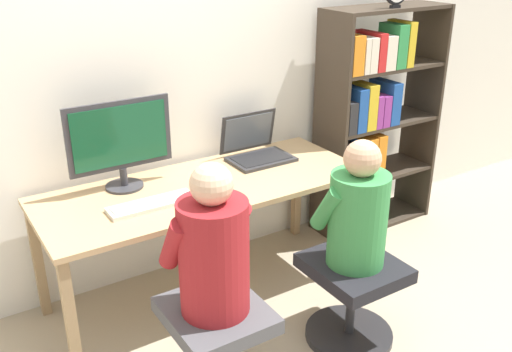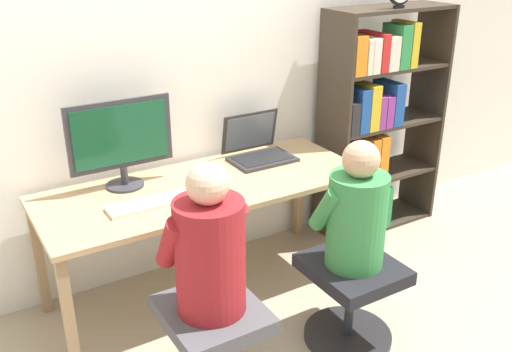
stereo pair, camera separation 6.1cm
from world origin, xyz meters
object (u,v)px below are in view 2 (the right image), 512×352
(person_at_monitor, at_px, (209,248))
(bookshelf, at_px, (371,129))
(desktop_monitor, at_px, (121,141))
(person_at_laptop, at_px, (356,212))
(office_chair_right, at_px, (351,294))
(keyboard, at_px, (151,203))
(office_chair_left, at_px, (213,341))
(laptop, at_px, (258,150))

(person_at_monitor, xyz_separation_m, bookshelf, (1.68, 0.87, -0.01))
(desktop_monitor, distance_m, person_at_laptop, 1.28)
(office_chair_right, relative_size, person_at_monitor, 0.67)
(keyboard, height_order, bookshelf, bookshelf)
(desktop_monitor, bearing_deg, keyboard, -83.66)
(office_chair_right, bearing_deg, office_chair_left, 177.32)
(person_at_monitor, xyz_separation_m, person_at_laptop, (0.77, -0.04, -0.02))
(person_at_monitor, bearing_deg, bookshelf, 27.36)
(desktop_monitor, height_order, laptop, desktop_monitor)
(laptop, xyz_separation_m, keyboard, (-0.81, -0.28, -0.04))
(office_chair_left, xyz_separation_m, person_at_laptop, (0.77, -0.03, 0.47))
(desktop_monitor, relative_size, office_chair_left, 1.22)
(keyboard, height_order, person_at_monitor, person_at_monitor)
(keyboard, xyz_separation_m, person_at_monitor, (0.02, -0.62, 0.04))
(laptop, height_order, person_at_monitor, person_at_monitor)
(person_at_laptop, distance_m, bookshelf, 1.28)
(office_chair_left, distance_m, person_at_monitor, 0.48)
(keyboard, height_order, office_chair_right, keyboard)
(desktop_monitor, bearing_deg, office_chair_left, -86.90)
(keyboard, relative_size, person_at_monitor, 0.65)
(office_chair_right, bearing_deg, person_at_laptop, 90.00)
(desktop_monitor, xyz_separation_m, bookshelf, (1.73, -0.05, -0.21))
(office_chair_left, relative_size, bookshelf, 0.30)
(office_chair_left, bearing_deg, desktop_monitor, 93.10)
(laptop, distance_m, office_chair_left, 1.29)
(laptop, bearing_deg, person_at_monitor, -131.32)
(office_chair_right, distance_m, person_at_monitor, 0.91)
(laptop, height_order, keyboard, laptop)
(person_at_laptop, bearing_deg, laptop, 89.08)
(office_chair_right, bearing_deg, keyboard, 140.05)
(office_chair_right, bearing_deg, laptop, 89.08)
(keyboard, height_order, office_chair_left, keyboard)
(keyboard, xyz_separation_m, office_chair_right, (0.79, -0.66, -0.44))
(laptop, height_order, bookshelf, bookshelf)
(keyboard, bearing_deg, person_at_monitor, -88.44)
(office_chair_left, xyz_separation_m, office_chair_right, (0.77, -0.04, 0.00))
(office_chair_right, relative_size, person_at_laptop, 0.72)
(office_chair_right, distance_m, bookshelf, 1.37)
(person_at_laptop, relative_size, bookshelf, 0.42)
(laptop, xyz_separation_m, office_chair_right, (-0.02, -0.94, -0.49))
(office_chair_right, relative_size, bookshelf, 0.30)
(laptop, xyz_separation_m, person_at_monitor, (-0.79, -0.90, -0.00))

